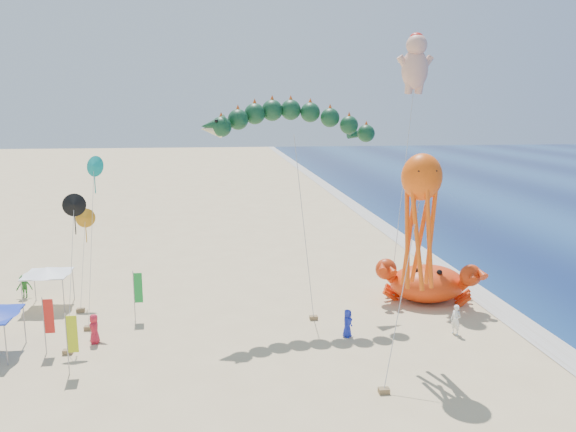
# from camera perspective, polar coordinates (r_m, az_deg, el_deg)

# --- Properties ---
(ground) EXTENTS (320.00, 320.00, 0.00)m
(ground) POSITION_cam_1_polar(r_m,az_deg,el_deg) (34.61, 3.77, -11.18)
(ground) COLOR #D1B784
(ground) RESTS_ON ground
(foam_strip) EXTENTS (320.00, 320.00, 0.00)m
(foam_strip) POSITION_cam_1_polar(r_m,az_deg,el_deg) (38.61, 21.80, -9.57)
(foam_strip) COLOR silver
(foam_strip) RESTS_ON ground
(crab_inflatable) EXTENTS (6.90, 5.85, 3.03)m
(crab_inflatable) POSITION_cam_1_polar(r_m,az_deg,el_deg) (39.66, 14.02, -6.54)
(crab_inflatable) COLOR red
(crab_inflatable) RESTS_ON ground
(dragon_kite) EXTENTS (11.39, 4.85, 13.14)m
(dragon_kite) POSITION_cam_1_polar(r_m,az_deg,el_deg) (35.53, 0.33, 9.12)
(dragon_kite) COLOR #0F371E
(dragon_kite) RESTS_ON ground
(cherub_kite) EXTENTS (3.60, 4.61, 18.24)m
(cherub_kite) POSITION_cam_1_polar(r_m,az_deg,el_deg) (42.42, 12.81, 14.96)
(cherub_kite) COLOR #E9A78E
(cherub_kite) RESTS_ON ground
(octopus_kite) EXTENTS (3.83, 4.27, 10.83)m
(octopus_kite) POSITION_cam_1_polar(r_m,az_deg,el_deg) (28.68, 13.28, 0.51)
(octopus_kite) COLOR #FF580D
(octopus_kite) RESTS_ON ground
(canopy_white) EXTENTS (3.06, 3.06, 2.71)m
(canopy_white) POSITION_cam_1_polar(r_m,az_deg,el_deg) (40.40, -23.27, -5.16)
(canopy_white) COLOR gray
(canopy_white) RESTS_ON ground
(feather_flags) EXTENTS (8.91, 7.04, 3.20)m
(feather_flags) POSITION_cam_1_polar(r_m,az_deg,el_deg) (33.68, -22.08, -8.96)
(feather_flags) COLOR gray
(feather_flags) RESTS_ON ground
(beachgoers) EXTENTS (28.01, 10.71, 1.78)m
(beachgoers) POSITION_cam_1_polar(r_m,az_deg,el_deg) (35.75, -15.11, -9.38)
(beachgoers) COLOR red
(beachgoers) RESTS_ON ground
(small_kites) EXTENTS (7.54, 11.42, 10.16)m
(small_kites) POSITION_cam_1_polar(r_m,az_deg,el_deg) (35.74, -23.37, -0.13)
(small_kites) COLOR black
(small_kites) RESTS_ON ground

